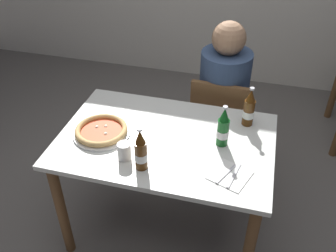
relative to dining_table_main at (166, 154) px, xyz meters
The scene contains 10 objects.
ground_plane 0.64m from the dining_table_main, ahead, with size 8.00×8.00×0.00m, color slate.
dining_table_main is the anchor object (origin of this frame).
chair_behind_table 0.67m from the dining_table_main, 69.17° to the left, with size 0.42×0.42×0.85m.
diner_seated 0.70m from the dining_table_main, 70.36° to the left, with size 0.34×0.34×1.21m.
pizza_margherita_near 0.39m from the dining_table_main, behind, with size 0.33×0.33×0.04m.
beer_bottle_left 0.54m from the dining_table_main, 31.01° to the left, with size 0.07×0.07×0.25m.
beer_bottle_center 0.38m from the dining_table_main, ahead, with size 0.07×0.07×0.25m.
beer_bottle_right 0.35m from the dining_table_main, 102.03° to the right, with size 0.07×0.07×0.25m.
napkin_with_cutlery 0.45m from the dining_table_main, 27.89° to the right, with size 0.23×0.23×0.01m.
paper_cup 0.32m from the dining_table_main, 126.93° to the right, with size 0.07×0.07×0.10m, color white.
Camera 1 is at (0.44, -1.58, 2.05)m, focal length 39.83 mm.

